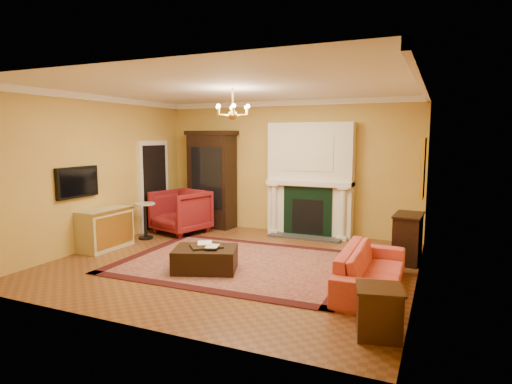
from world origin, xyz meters
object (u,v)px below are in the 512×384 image
Objects in this scene: pedestal_table at (145,218)px; leather_ottoman at (205,259)px; commode at (105,229)px; coral_sofa at (372,262)px; wingback_armchair at (181,210)px; console_table at (408,239)px; end_table at (379,313)px; china_cabinet at (212,181)px.

pedestal_table reaches higher than leather_ottoman.
commode is 0.52× the size of coral_sofa.
wingback_armchair reaches higher than console_table.
wingback_armchair reaches higher than commode.
end_table is 0.65× the size of console_table.
end_table is at bearing -169.39° from coral_sofa.
console_table is at bearing 11.58° from leather_ottoman.
coral_sofa is 2.64m from leather_ottoman.
end_table is (5.25, -2.67, -0.19)m from pedestal_table.
china_cabinet is 2.70× the size of console_table.
china_cabinet is 6.36m from end_table.
console_table is (4.61, -1.24, -0.70)m from china_cabinet.
console_table reaches higher than coral_sofa.
wingback_armchair reaches higher than end_table.
china_cabinet is 3.62m from leather_ottoman.
console_table is at bearing 12.49° from wingback_armchair.
leather_ottoman is (1.63, -3.11, -0.91)m from china_cabinet.
china_cabinet reaches higher than coral_sofa.
coral_sofa is at bearing -0.62° from commode.
commode is at bearing 149.64° from leather_ottoman.
end_table is 3.12m from console_table.
end_table reaches higher than leather_ottoman.
console_table is (5.31, 0.44, -0.04)m from pedestal_table.
coral_sofa reaches higher than leather_ottoman.
china_cabinet is 2.23× the size of leather_ottoman.
commode is at bearing -102.70° from china_cabinet.
wingback_armchair reaches higher than coral_sofa.
china_cabinet is at bearing 97.16° from leather_ottoman.
wingback_armchair is at bearing -103.96° from china_cabinet.
pedestal_table is at bearing 128.08° from leather_ottoman.
console_table reaches higher than leather_ottoman.
wingback_armchair is 4.99m from coral_sofa.
china_cabinet is 5.18m from coral_sofa.
leather_ottoman is (1.95, -2.22, -0.34)m from wingback_armchair.
end_table is (4.55, -4.35, -0.85)m from china_cabinet.
coral_sofa is at bearing -28.31° from china_cabinet.
pedestal_table is at bearing -98.99° from wingback_armchair.
commode reaches higher than leather_ottoman.
commode is 1.28× the size of console_table.
wingback_armchair is 4.95m from console_table.
china_cabinet is 4.83m from console_table.
leather_ottoman is at bearing -144.83° from console_table.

